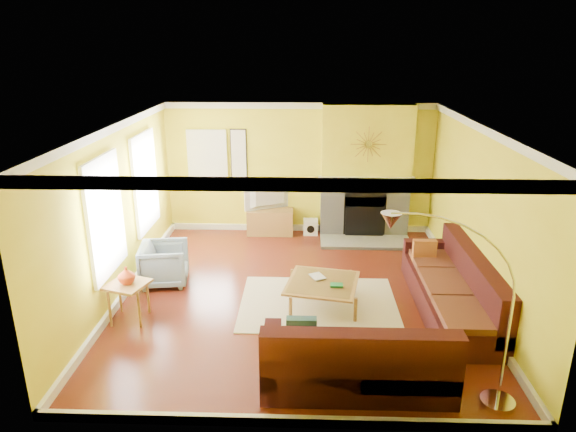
{
  "coord_description": "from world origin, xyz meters",
  "views": [
    {
      "loc": [
        0.13,
        -7.38,
        3.85
      ],
      "look_at": [
        -0.14,
        0.4,
        1.2
      ],
      "focal_mm": 32.0,
      "sensor_mm": 36.0,
      "label": 1
    }
  ],
  "objects_px": {
    "coffee_table": "(322,294)",
    "media_console": "(270,222)",
    "arc_lamp": "(452,315)",
    "side_table": "(129,301)",
    "armchair": "(164,264)",
    "sectional_sofa": "(380,296)"
  },
  "relations": [
    {
      "from": "media_console",
      "to": "side_table",
      "type": "height_order",
      "value": "side_table"
    },
    {
      "from": "armchair",
      "to": "arc_lamp",
      "type": "distance_m",
      "value": 4.91
    },
    {
      "from": "coffee_table",
      "to": "arc_lamp",
      "type": "xyz_separation_m",
      "value": [
        1.29,
        -2.2,
        0.91
      ]
    },
    {
      "from": "side_table",
      "to": "media_console",
      "type": "bearing_deg",
      "value": 63.43
    },
    {
      "from": "coffee_table",
      "to": "media_console",
      "type": "bearing_deg",
      "value": 107.88
    },
    {
      "from": "sectional_sofa",
      "to": "armchair",
      "type": "bearing_deg",
      "value": 160.56
    },
    {
      "from": "armchair",
      "to": "sectional_sofa",
      "type": "bearing_deg",
      "value": -117.54
    },
    {
      "from": "sectional_sofa",
      "to": "side_table",
      "type": "relative_size",
      "value": 6.4
    },
    {
      "from": "media_console",
      "to": "arc_lamp",
      "type": "height_order",
      "value": "arc_lamp"
    },
    {
      "from": "sectional_sofa",
      "to": "arc_lamp",
      "type": "xyz_separation_m",
      "value": [
        0.49,
        -1.7,
        0.67
      ]
    },
    {
      "from": "coffee_table",
      "to": "arc_lamp",
      "type": "distance_m",
      "value": 2.71
    },
    {
      "from": "side_table",
      "to": "arc_lamp",
      "type": "height_order",
      "value": "arc_lamp"
    },
    {
      "from": "sectional_sofa",
      "to": "side_table",
      "type": "bearing_deg",
      "value": 180.0
    },
    {
      "from": "coffee_table",
      "to": "side_table",
      "type": "xyz_separation_m",
      "value": [
        -2.8,
        -0.5,
        0.08
      ]
    },
    {
      "from": "sectional_sofa",
      "to": "side_table",
      "type": "distance_m",
      "value": 3.6
    },
    {
      "from": "sectional_sofa",
      "to": "arc_lamp",
      "type": "distance_m",
      "value": 1.89
    },
    {
      "from": "coffee_table",
      "to": "media_console",
      "type": "distance_m",
      "value": 3.26
    },
    {
      "from": "arc_lamp",
      "to": "coffee_table",
      "type": "bearing_deg",
      "value": 120.43
    },
    {
      "from": "media_console",
      "to": "side_table",
      "type": "bearing_deg",
      "value": -116.57
    },
    {
      "from": "media_console",
      "to": "side_table",
      "type": "distance_m",
      "value": 4.03
    },
    {
      "from": "arc_lamp",
      "to": "side_table",
      "type": "bearing_deg",
      "value": 157.44
    },
    {
      "from": "coffee_table",
      "to": "armchair",
      "type": "bearing_deg",
      "value": 164.93
    }
  ]
}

